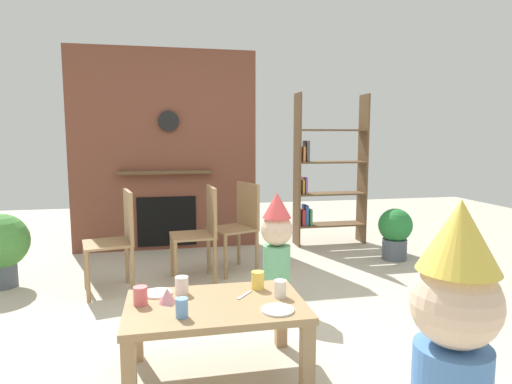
{
  "coord_description": "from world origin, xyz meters",
  "views": [
    {
      "loc": [
        -0.5,
        -2.78,
        1.36
      ],
      "look_at": [
        0.15,
        0.4,
        0.95
      ],
      "focal_mm": 30.46,
      "sensor_mm": 36.0,
      "label": 1
    }
  ],
  "objects_px": {
    "bookshelf": "(326,177)",
    "potted_plant_tall": "(395,231)",
    "paper_cup_near_right": "(182,308)",
    "dining_chair_right": "(240,221)",
    "child_in_pink": "(277,246)",
    "dining_chair_middle": "(202,228)",
    "potted_plant_short": "(0,245)",
    "paper_plate_front": "(158,293)",
    "birthday_cake_slice": "(167,295)",
    "paper_plate_rear": "(278,310)",
    "dining_chair_left": "(118,235)",
    "paper_cup_center": "(182,285)",
    "coffee_table": "(216,315)",
    "paper_cup_far_right": "(140,296)",
    "child_with_cone_hat": "(453,348)",
    "paper_cup_far_left": "(280,289)",
    "paper_cup_near_left": "(258,280)"
  },
  "relations": [
    {
      "from": "paper_cup_far_right",
      "to": "dining_chair_left",
      "type": "distance_m",
      "value": 1.52
    },
    {
      "from": "paper_cup_far_right",
      "to": "dining_chair_middle",
      "type": "xyz_separation_m",
      "value": [
        0.47,
        1.65,
        0.03
      ]
    },
    {
      "from": "paper_cup_center",
      "to": "potted_plant_tall",
      "type": "distance_m",
      "value": 3.01
    },
    {
      "from": "paper_plate_front",
      "to": "child_with_cone_hat",
      "type": "height_order",
      "value": "child_with_cone_hat"
    },
    {
      "from": "paper_cup_far_right",
      "to": "potted_plant_short",
      "type": "bearing_deg",
      "value": 126.28
    },
    {
      "from": "bookshelf",
      "to": "potted_plant_short",
      "type": "bearing_deg",
      "value": -164.57
    },
    {
      "from": "paper_cup_far_right",
      "to": "child_in_pink",
      "type": "height_order",
      "value": "child_in_pink"
    },
    {
      "from": "paper_cup_near_right",
      "to": "paper_plate_front",
      "type": "distance_m",
      "value": 0.39
    },
    {
      "from": "paper_cup_far_right",
      "to": "paper_plate_front",
      "type": "xyz_separation_m",
      "value": [
        0.09,
        0.15,
        -0.05
      ]
    },
    {
      "from": "dining_chair_middle",
      "to": "coffee_table",
      "type": "bearing_deg",
      "value": 83.47
    },
    {
      "from": "paper_plate_front",
      "to": "birthday_cake_slice",
      "type": "height_order",
      "value": "birthday_cake_slice"
    },
    {
      "from": "paper_cup_far_left",
      "to": "birthday_cake_slice",
      "type": "height_order",
      "value": "paper_cup_far_left"
    },
    {
      "from": "paper_cup_near_right",
      "to": "dining_chair_right",
      "type": "distance_m",
      "value": 2.21
    },
    {
      "from": "paper_cup_near_right",
      "to": "dining_chair_middle",
      "type": "xyz_separation_m",
      "value": [
        0.25,
        1.87,
        0.03
      ]
    },
    {
      "from": "paper_cup_near_left",
      "to": "paper_cup_center",
      "type": "distance_m",
      "value": 0.46
    },
    {
      "from": "paper_cup_center",
      "to": "dining_chair_right",
      "type": "relative_size",
      "value": 0.11
    },
    {
      "from": "paper_cup_near_right",
      "to": "paper_cup_far_right",
      "type": "xyz_separation_m",
      "value": [
        -0.22,
        0.22,
        0.0
      ]
    },
    {
      "from": "paper_cup_near_left",
      "to": "paper_cup_center",
      "type": "bearing_deg",
      "value": 179.19
    },
    {
      "from": "dining_chair_middle",
      "to": "paper_cup_far_left",
      "type": "bearing_deg",
      "value": 96.18
    },
    {
      "from": "paper_cup_near_left",
      "to": "dining_chair_left",
      "type": "xyz_separation_m",
      "value": [
        -0.97,
        1.38,
        0.02
      ]
    },
    {
      "from": "paper_cup_far_left",
      "to": "paper_plate_rear",
      "type": "height_order",
      "value": "paper_cup_far_left"
    },
    {
      "from": "coffee_table",
      "to": "paper_cup_near_right",
      "type": "xyz_separation_m",
      "value": [
        -0.19,
        -0.16,
        0.12
      ]
    },
    {
      "from": "child_in_pink",
      "to": "potted_plant_short",
      "type": "relative_size",
      "value": 1.37
    },
    {
      "from": "bookshelf",
      "to": "paper_cup_far_left",
      "type": "height_order",
      "value": "bookshelf"
    },
    {
      "from": "potted_plant_tall",
      "to": "bookshelf",
      "type": "bearing_deg",
      "value": 121.06
    },
    {
      "from": "paper_cup_far_left",
      "to": "potted_plant_short",
      "type": "xyz_separation_m",
      "value": [
        -2.13,
        1.86,
        -0.09
      ]
    },
    {
      "from": "potted_plant_short",
      "to": "coffee_table",
      "type": "bearing_deg",
      "value": -47.07
    },
    {
      "from": "birthday_cake_slice",
      "to": "child_with_cone_hat",
      "type": "relative_size",
      "value": 0.09
    },
    {
      "from": "dining_chair_left",
      "to": "dining_chair_middle",
      "type": "distance_m",
      "value": 0.76
    },
    {
      "from": "child_in_pink",
      "to": "dining_chair_middle",
      "type": "xyz_separation_m",
      "value": [
        -0.54,
        0.75,
        0.02
      ]
    },
    {
      "from": "paper_cup_far_left",
      "to": "potted_plant_tall",
      "type": "height_order",
      "value": "potted_plant_tall"
    },
    {
      "from": "coffee_table",
      "to": "paper_cup_center",
      "type": "xyz_separation_m",
      "value": [
        -0.18,
        0.19,
        0.12
      ]
    },
    {
      "from": "paper_cup_far_left",
      "to": "dining_chair_middle",
      "type": "xyz_separation_m",
      "value": [
        -0.32,
        1.69,
        0.03
      ]
    },
    {
      "from": "paper_plate_rear",
      "to": "child_with_cone_hat",
      "type": "xyz_separation_m",
      "value": [
        0.43,
        -0.86,
        0.17
      ]
    },
    {
      "from": "paper_plate_front",
      "to": "potted_plant_short",
      "type": "relative_size",
      "value": 0.25
    },
    {
      "from": "dining_chair_right",
      "to": "potted_plant_tall",
      "type": "distance_m",
      "value": 1.77
    },
    {
      "from": "dining_chair_left",
      "to": "dining_chair_middle",
      "type": "xyz_separation_m",
      "value": [
        0.75,
        0.15,
        0.0
      ]
    },
    {
      "from": "child_with_cone_hat",
      "to": "dining_chair_left",
      "type": "xyz_separation_m",
      "value": [
        -1.43,
        2.6,
        -0.1
      ]
    },
    {
      "from": "child_in_pink",
      "to": "child_with_cone_hat",
      "type": "bearing_deg",
      "value": 36.09
    },
    {
      "from": "paper_cup_center",
      "to": "paper_cup_far_left",
      "type": "bearing_deg",
      "value": -16.94
    },
    {
      "from": "dining_chair_right",
      "to": "paper_cup_far_right",
      "type": "bearing_deg",
      "value": 43.86
    },
    {
      "from": "paper_cup_center",
      "to": "paper_cup_far_right",
      "type": "height_order",
      "value": "same"
    },
    {
      "from": "paper_plate_rear",
      "to": "coffee_table",
      "type": "bearing_deg",
      "value": 150.03
    },
    {
      "from": "coffee_table",
      "to": "potted_plant_tall",
      "type": "bearing_deg",
      "value": 41.77
    },
    {
      "from": "bookshelf",
      "to": "birthday_cake_slice",
      "type": "relative_size",
      "value": 19.0
    },
    {
      "from": "bookshelf",
      "to": "potted_plant_tall",
      "type": "bearing_deg",
      "value": -58.94
    },
    {
      "from": "bookshelf",
      "to": "paper_cup_far_left",
      "type": "relative_size",
      "value": 18.97
    },
    {
      "from": "paper_plate_rear",
      "to": "dining_chair_left",
      "type": "distance_m",
      "value": 2.01
    },
    {
      "from": "paper_cup_near_right",
      "to": "potted_plant_short",
      "type": "distance_m",
      "value": 2.57
    },
    {
      "from": "child_with_cone_hat",
      "to": "paper_cup_center",
      "type": "bearing_deg",
      "value": 1.44
    }
  ]
}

